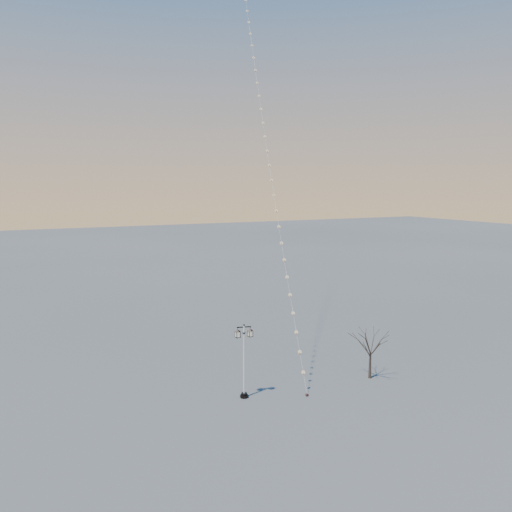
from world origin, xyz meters
TOP-DOWN VIEW (x-y plane):
  - ground at (0.00, 0.00)m, footprint 300.00×300.00m
  - street_lamp at (-3.16, 2.39)m, footprint 1.25×0.63m
  - bare_tree at (6.51, 1.38)m, footprint 2.18×2.18m
  - kite_train at (4.60, 14.20)m, footprint 8.43×27.61m

SIDE VIEW (x-z plane):
  - ground at x=0.00m, z-range 0.00..0.00m
  - bare_tree at x=6.51m, z-range 0.70..4.31m
  - street_lamp at x=-3.16m, z-range 0.27..5.27m
  - kite_train at x=4.60m, z-range -0.13..38.05m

